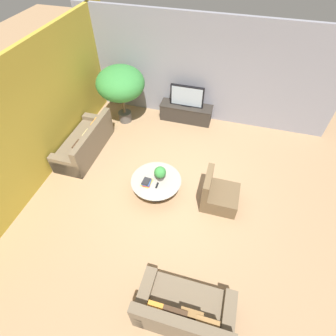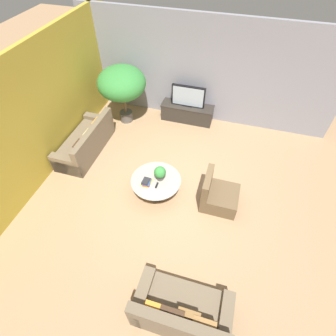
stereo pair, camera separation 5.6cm
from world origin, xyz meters
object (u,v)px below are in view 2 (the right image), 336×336
coffee_table (156,183)px  couch_by_wall (86,143)px  armchair_wicker (218,196)px  television (188,96)px  potted_palm_tall (122,84)px  media_console (187,112)px  potted_plant_tabletop (160,173)px  couch_near_entry (182,312)px

coffee_table → couch_by_wall: (-2.29, 0.83, -0.01)m
coffee_table → armchair_wicker: armchair_wicker is taller
television → potted_palm_tall: (-1.82, -0.55, 0.41)m
media_console → potted_plant_tabletop: 2.94m
couch_by_wall → couch_near_entry: bearing=46.9°
armchair_wicker → potted_plant_tabletop: (-1.37, -0.01, 0.34)m
potted_palm_tall → potted_plant_tabletop: size_ratio=4.87×
media_console → armchair_wicker: armchair_wicker is taller
media_console → couch_near_entry: 5.60m
coffee_table → couch_near_entry: (1.26, -2.48, -0.00)m
couch_by_wall → couch_near_entry: 4.85m
couch_near_entry → potted_palm_tall: (-3.05, 4.92, 0.95)m
couch_by_wall → potted_palm_tall: bearing=162.8°
media_console → television: television is taller
couch_by_wall → armchair_wicker: size_ratio=2.29×
couch_near_entry → armchair_wicker: armchair_wicker is taller
coffee_table → potted_plant_tabletop: size_ratio=3.28×
media_console → potted_plant_tabletop: size_ratio=4.45×
couch_by_wall → potted_plant_tabletop: bearing=72.1°
couch_by_wall → potted_palm_tall: 1.94m
couch_near_entry → media_console: bearing=-77.3°
coffee_table → television: bearing=89.4°
media_console → couch_by_wall: (-2.31, -2.16, 0.01)m
television → armchair_wicker: 3.29m
potted_palm_tall → couch_near_entry: bearing=-58.2°
couch_near_entry → potted_palm_tall: bearing=-58.2°
television → coffee_table: 3.04m
couch_by_wall → potted_plant_tabletop: size_ratio=5.52×
television → couch_by_wall: television is taller
armchair_wicker → potted_plant_tabletop: size_ratio=2.41×
television → coffee_table: television is taller
television → potted_plant_tabletop: television is taller
potted_plant_tabletop → couch_by_wall: bearing=162.1°
coffee_table → potted_plant_tabletop: potted_plant_tabletop is taller
potted_palm_tall → armchair_wicker: bearing=-36.1°
coffee_table → potted_palm_tall: 3.17m
media_console → potted_palm_tall: 2.14m
coffee_table → potted_palm_tall: bearing=126.3°
couch_near_entry → television: bearing=-77.3°
couch_near_entry → couch_by_wall: bearing=-43.1°
armchair_wicker → media_console: bearing=26.0°
media_console → armchair_wicker: bearing=-64.0°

